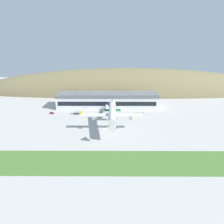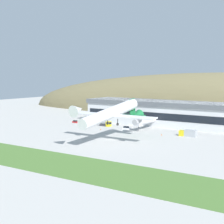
{
  "view_description": "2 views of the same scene",
  "coord_description": "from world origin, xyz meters",
  "px_view_note": "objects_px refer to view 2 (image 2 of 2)",
  "views": [
    {
      "loc": [
        4.91,
        -138.62,
        55.89
      ],
      "look_at": [
        4.13,
        -0.99,
        11.85
      ],
      "focal_mm": 35.0,
      "sensor_mm": 36.0,
      "label": 1
    },
    {
      "loc": [
        91.1,
        -129.26,
        28.38
      ],
      "look_at": [
        5.66,
        -6.41,
        12.48
      ],
      "focal_mm": 60.0,
      "sensor_mm": 36.0,
      "label": 2
    }
  ],
  "objects_px": {
    "traffic_cone_0": "(162,135)",
    "traffic_cone_1": "(101,129)",
    "service_car_0": "(126,128)",
    "fuel_truck": "(188,133)",
    "box_truck": "(105,123)",
    "jetway_0": "(144,122)",
    "service_car_1": "(75,122)",
    "terminal_building": "(163,112)",
    "cargo_airplane": "(111,114)"
  },
  "relations": [
    {
      "from": "traffic_cone_0",
      "to": "traffic_cone_1",
      "type": "height_order",
      "value": "same"
    },
    {
      "from": "service_car_0",
      "to": "fuel_truck",
      "type": "relative_size",
      "value": 0.56
    },
    {
      "from": "fuel_truck",
      "to": "box_truck",
      "type": "xyz_separation_m",
      "value": [
        -49.01,
        4.84,
        0.13
      ]
    },
    {
      "from": "fuel_truck",
      "to": "traffic_cone_1",
      "type": "xyz_separation_m",
      "value": [
        -43.51,
        -6.57,
        -1.15
      ]
    },
    {
      "from": "jetway_0",
      "to": "service_car_0",
      "type": "relative_size",
      "value": 3.89
    },
    {
      "from": "jetway_0",
      "to": "service_car_1",
      "type": "relative_size",
      "value": 4.54
    },
    {
      "from": "service_car_0",
      "to": "fuel_truck",
      "type": "xyz_separation_m",
      "value": [
        33.51,
        -1.54,
        0.77
      ]
    },
    {
      "from": "box_truck",
      "to": "traffic_cone_1",
      "type": "distance_m",
      "value": 12.73
    },
    {
      "from": "jetway_0",
      "to": "fuel_truck",
      "type": "distance_m",
      "value": 26.76
    },
    {
      "from": "terminal_building",
      "to": "service_car_1",
      "type": "xyz_separation_m",
      "value": [
        -44.87,
        -19.91,
        -6.81
      ]
    },
    {
      "from": "box_truck",
      "to": "fuel_truck",
      "type": "bearing_deg",
      "value": -5.64
    },
    {
      "from": "jetway_0",
      "to": "cargo_airplane",
      "type": "relative_size",
      "value": 0.37
    },
    {
      "from": "traffic_cone_1",
      "to": "fuel_truck",
      "type": "bearing_deg",
      "value": 8.59
    },
    {
      "from": "service_car_0",
      "to": "service_car_1",
      "type": "xyz_separation_m",
      "value": [
        -36.95,
        4.2,
        -0.06
      ]
    },
    {
      "from": "traffic_cone_1",
      "to": "jetway_0",
      "type": "bearing_deg",
      "value": 35.98
    },
    {
      "from": "cargo_airplane",
      "to": "traffic_cone_1",
      "type": "bearing_deg",
      "value": 134.33
    },
    {
      "from": "terminal_building",
      "to": "cargo_airplane",
      "type": "xyz_separation_m",
      "value": [
        4.75,
        -55.44,
        4.22
      ]
    },
    {
      "from": "terminal_building",
      "to": "jetway_0",
      "type": "height_order",
      "value": "terminal_building"
    },
    {
      "from": "cargo_airplane",
      "to": "traffic_cone_0",
      "type": "relative_size",
      "value": 81.27
    },
    {
      "from": "service_car_0",
      "to": "box_truck",
      "type": "xyz_separation_m",
      "value": [
        -15.5,
        3.3,
        0.9
      ]
    },
    {
      "from": "jetway_0",
      "to": "traffic_cone_0",
      "type": "bearing_deg",
      "value": -34.81
    },
    {
      "from": "fuel_truck",
      "to": "box_truck",
      "type": "relative_size",
      "value": 1.22
    },
    {
      "from": "service_car_0",
      "to": "box_truck",
      "type": "bearing_deg",
      "value": 167.97
    },
    {
      "from": "jetway_0",
      "to": "service_car_1",
      "type": "bearing_deg",
      "value": -179.4
    },
    {
      "from": "jetway_0",
      "to": "terminal_building",
      "type": "bearing_deg",
      "value": 89.07
    },
    {
      "from": "terminal_building",
      "to": "traffic_cone_0",
      "type": "relative_size",
      "value": 153.43
    },
    {
      "from": "service_car_1",
      "to": "traffic_cone_0",
      "type": "bearing_deg",
      "value": -9.44
    },
    {
      "from": "service_car_1",
      "to": "fuel_truck",
      "type": "xyz_separation_m",
      "value": [
        70.46,
        -5.74,
        0.83
      ]
    },
    {
      "from": "fuel_truck",
      "to": "traffic_cone_1",
      "type": "distance_m",
      "value": 44.02
    },
    {
      "from": "terminal_building",
      "to": "jetway_0",
      "type": "relative_size",
      "value": 5.16
    },
    {
      "from": "service_car_0",
      "to": "service_car_1",
      "type": "distance_m",
      "value": 37.19
    },
    {
      "from": "service_car_1",
      "to": "box_truck",
      "type": "relative_size",
      "value": 0.59
    },
    {
      "from": "cargo_airplane",
      "to": "service_car_0",
      "type": "height_order",
      "value": "cargo_airplane"
    },
    {
      "from": "fuel_truck",
      "to": "traffic_cone_0",
      "type": "xyz_separation_m",
      "value": [
        -11.01,
        -4.14,
        -1.15
      ]
    },
    {
      "from": "service_car_0",
      "to": "traffic_cone_0",
      "type": "xyz_separation_m",
      "value": [
        22.5,
        -5.68,
        -0.37
      ]
    },
    {
      "from": "box_truck",
      "to": "jetway_0",
      "type": "bearing_deg",
      "value": 3.39
    },
    {
      "from": "terminal_building",
      "to": "cargo_airplane",
      "type": "relative_size",
      "value": 1.89
    },
    {
      "from": "terminal_building",
      "to": "box_truck",
      "type": "height_order",
      "value": "terminal_building"
    },
    {
      "from": "service_car_1",
      "to": "traffic_cone_0",
      "type": "distance_m",
      "value": 60.26
    },
    {
      "from": "terminal_building",
      "to": "cargo_airplane",
      "type": "bearing_deg",
      "value": -85.11
    },
    {
      "from": "cargo_airplane",
      "to": "service_car_1",
      "type": "height_order",
      "value": "cargo_airplane"
    },
    {
      "from": "service_car_1",
      "to": "traffic_cone_1",
      "type": "bearing_deg",
      "value": -24.56
    },
    {
      "from": "fuel_truck",
      "to": "terminal_building",
      "type": "bearing_deg",
      "value": 134.92
    },
    {
      "from": "service_car_0",
      "to": "cargo_airplane",
      "type": "bearing_deg",
      "value": -67.97
    },
    {
      "from": "traffic_cone_1",
      "to": "terminal_building",
      "type": "bearing_deg",
      "value": 60.91
    },
    {
      "from": "fuel_truck",
      "to": "service_car_1",
      "type": "bearing_deg",
      "value": 175.34
    },
    {
      "from": "cargo_airplane",
      "to": "service_car_1",
      "type": "xyz_separation_m",
      "value": [
        -49.62,
        35.53,
        -11.03
      ]
    },
    {
      "from": "jetway_0",
      "to": "service_car_0",
      "type": "bearing_deg",
      "value": -148.45
    },
    {
      "from": "terminal_building",
      "to": "jetway_0",
      "type": "bearing_deg",
      "value": -90.93
    },
    {
      "from": "jetway_0",
      "to": "traffic_cone_1",
      "type": "distance_m",
      "value": 22.08
    }
  ]
}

